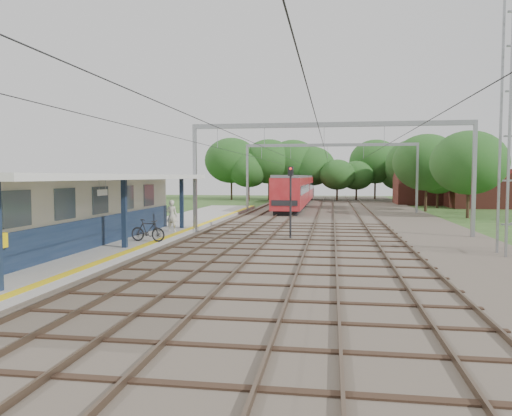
{
  "coord_description": "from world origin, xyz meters",
  "views": [
    {
      "loc": [
        3.72,
        -16.07,
        3.69
      ],
      "look_at": [
        -1.25,
        16.41,
        1.6
      ],
      "focal_mm": 35.0,
      "sensor_mm": 36.0,
      "label": 1
    }
  ],
  "objects_px": {
    "person": "(172,216)",
    "train": "(298,189)",
    "bicycle": "(148,230)",
    "signal_post": "(291,194)"
  },
  "relations": [
    {
      "from": "bicycle",
      "to": "signal_post",
      "type": "bearing_deg",
      "value": -49.54
    },
    {
      "from": "train",
      "to": "signal_post",
      "type": "xyz_separation_m",
      "value": [
        1.85,
        -33.34,
        0.58
      ]
    },
    {
      "from": "person",
      "to": "train",
      "type": "xyz_separation_m",
      "value": [
        5.39,
        32.99,
        0.77
      ]
    },
    {
      "from": "person",
      "to": "train",
      "type": "bearing_deg",
      "value": -92.95
    },
    {
      "from": "bicycle",
      "to": "train",
      "type": "distance_m",
      "value": 38.12
    },
    {
      "from": "person",
      "to": "train",
      "type": "relative_size",
      "value": 0.05
    },
    {
      "from": "bicycle",
      "to": "signal_post",
      "type": "relative_size",
      "value": 0.45
    },
    {
      "from": "bicycle",
      "to": "signal_post",
      "type": "distance_m",
      "value": 8.42
    },
    {
      "from": "person",
      "to": "signal_post",
      "type": "relative_size",
      "value": 0.45
    },
    {
      "from": "bicycle",
      "to": "person",
      "type": "bearing_deg",
      "value": 11.52
    }
  ]
}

